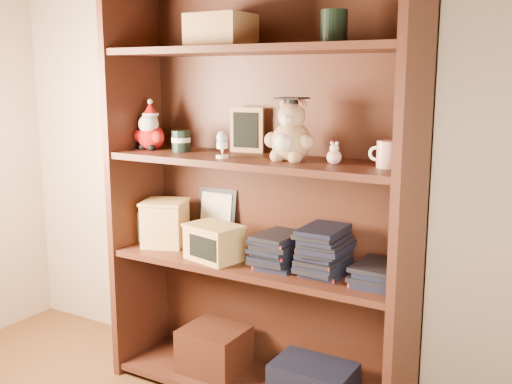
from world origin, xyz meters
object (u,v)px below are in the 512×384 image
Objects in this scene: grad_teddy_bear at (291,136)px; treats_box at (165,223)px; teacher_mug at (387,154)px; bookcase at (262,200)px.

treats_box is at bearing 179.40° from grad_teddy_bear.
teacher_mug reaches higher than treats_box.
teacher_mug is at bearing 1.13° from grad_teddy_bear.
grad_teddy_bear is 1.02× the size of treats_box.
bookcase is 15.80× the size of teacher_mug.
bookcase is at bearing 174.23° from teacher_mug.
grad_teddy_bear reaches higher than teacher_mug.
teacher_mug is (0.50, -0.05, 0.22)m from bookcase.
grad_teddy_bear reaches higher than treats_box.
grad_teddy_bear is at bearing -21.15° from bookcase.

